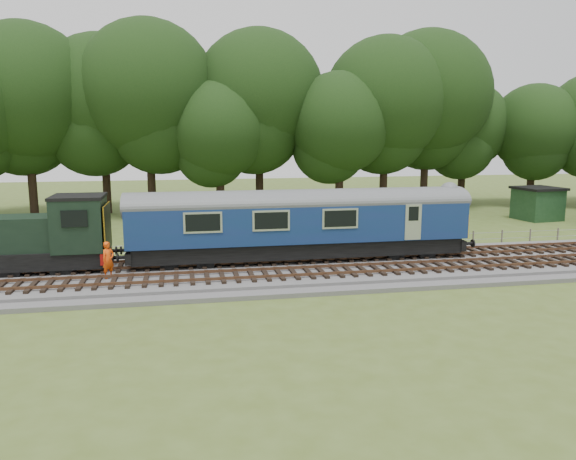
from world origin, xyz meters
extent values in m
plane|color=#495C22|center=(0.00, 0.00, 0.00)|extent=(120.00, 120.00, 0.00)
cube|color=#4C4C4F|center=(0.00, 0.00, 0.17)|extent=(70.00, 7.00, 0.35)
cube|color=brown|center=(0.00, 0.68, 0.49)|extent=(66.50, 0.07, 0.14)
cube|color=brown|center=(0.00, 2.12, 0.49)|extent=(66.50, 0.07, 0.14)
cube|color=brown|center=(0.00, -2.32, 0.49)|extent=(66.50, 0.07, 0.14)
cube|color=brown|center=(0.00, -0.88, 0.49)|extent=(66.50, 0.07, 0.14)
cube|color=black|center=(-1.86, 1.40, 1.06)|extent=(17.46, 2.52, 0.85)
cube|color=navy|center=(-1.86, 1.40, 2.48)|extent=(18.00, 2.80, 2.05)
cube|color=gold|center=(7.16, 1.40, 2.11)|extent=(0.06, 2.74, 1.30)
cube|color=black|center=(4.14, 1.40, 0.86)|extent=(2.60, 2.00, 0.55)
cube|color=black|center=(-7.86, 1.40, 0.86)|extent=(2.60, 2.00, 0.55)
cube|color=black|center=(-16.26, 1.40, 1.01)|extent=(8.73, 2.39, 0.85)
cube|color=black|center=(-13.06, 1.40, 2.66)|extent=(2.40, 2.55, 2.60)
cube|color=#950F0B|center=(-11.88, 1.40, 1.06)|extent=(0.25, 2.60, 0.55)
cube|color=gold|center=(-11.74, 1.40, 2.46)|extent=(0.06, 2.55, 2.30)
imported|color=#FF500D|center=(-11.53, -0.67, 1.22)|extent=(0.75, 0.74, 1.75)
cube|color=#18351B|center=(20.85, 13.77, 1.25)|extent=(3.34, 3.34, 2.50)
cube|color=black|center=(20.85, 13.77, 2.60)|extent=(3.68, 3.68, 0.20)
camera|label=1|loc=(-8.07, -27.50, 7.12)|focal=35.00mm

